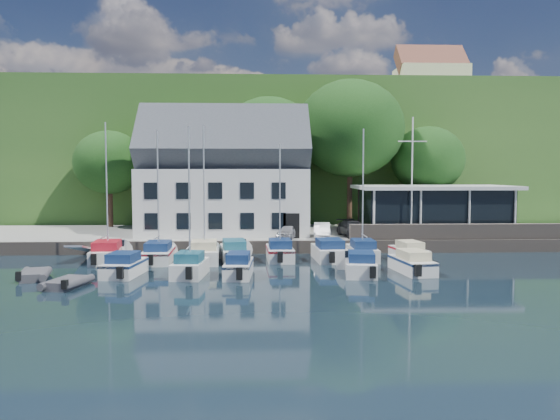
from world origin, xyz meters
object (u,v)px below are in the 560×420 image
(car_white, at_px, (322,230))
(boat_r1_6, at_px, (363,197))
(boat_r1_0, at_px, (107,196))
(boat_r2_2, at_px, (239,264))
(boat_r1_5, at_px, (329,249))
(dinghy_1, at_px, (67,281))
(dinghy_0, at_px, (35,273))
(harbor_building, at_px, (225,183))
(flagpole, at_px, (412,178))
(club_pavilion, at_px, (433,209))
(car_dgrey, at_px, (353,229))
(boat_r1_2, at_px, (204,194))
(car_silver, at_px, (288,231))
(boat_r2_3, at_px, (361,263))
(boat_r2_4, at_px, (412,261))
(boat_r1_7, at_px, (409,250))
(boat_r1_3, at_px, (234,250))
(boat_r1_1, at_px, (158,199))
(car_blue, at_px, (383,228))
(boat_r1_4, at_px, (280,195))
(boat_r2_0, at_px, (124,264))
(boat_r2_1, at_px, (189,200))

(car_white, xyz_separation_m, boat_r1_6, (2.31, -5.11, 2.91))
(boat_r1_0, height_order, boat_r2_2, boat_r1_0)
(boat_r1_5, relative_size, dinghy_1, 2.15)
(dinghy_0, bearing_deg, boat_r1_6, 2.68)
(harbor_building, height_order, flagpole, flagpole)
(dinghy_1, bearing_deg, boat_r1_0, 105.00)
(club_pavilion, relative_size, flagpole, 1.37)
(harbor_building, distance_m, car_dgrey, 11.63)
(boat_r1_2, bearing_deg, car_silver, 38.84)
(boat_r2_3, bearing_deg, car_dgrey, 90.30)
(car_white, relative_size, boat_r2_4, 0.62)
(boat_r1_7, bearing_deg, flagpole, 62.83)
(car_silver, height_order, boat_r2_3, car_silver)
(car_silver, height_order, car_dgrey, car_dgrey)
(harbor_building, distance_m, car_white, 9.51)
(boat_r1_3, xyz_separation_m, boat_r1_7, (12.48, -0.18, -0.07))
(boat_r2_4, xyz_separation_m, dinghy_0, (-22.72, -1.20, -0.37))
(harbor_building, relative_size, boat_r2_3, 2.52)
(boat_r1_7, height_order, boat_r2_2, boat_r2_2)
(dinghy_0, bearing_deg, car_silver, 21.08)
(flagpole, height_order, boat_r1_7, flagpole)
(club_pavilion, height_order, boat_r1_6, boat_r1_6)
(car_dgrey, bearing_deg, dinghy_1, -149.85)
(flagpole, distance_m, boat_r1_2, 16.92)
(boat_r1_1, bearing_deg, club_pavilion, 18.78)
(boat_r2_4, bearing_deg, car_white, 106.63)
(boat_r2_4, bearing_deg, harbor_building, 125.14)
(club_pavilion, bearing_deg, boat_r1_1, -159.08)
(car_white, bearing_deg, boat_r1_6, -60.02)
(boat_r2_4, relative_size, dinghy_1, 2.06)
(boat_r1_2, bearing_deg, car_dgrey, 26.26)
(boat_r2_4, bearing_deg, boat_r1_5, 125.19)
(boat_r1_7, xyz_separation_m, dinghy_1, (-21.20, -8.57, -0.35))
(boat_r1_3, relative_size, dinghy_0, 2.28)
(harbor_building, distance_m, car_silver, 7.58)
(car_blue, bearing_deg, car_white, -154.22)
(car_white, relative_size, boat_r1_4, 0.39)
(car_silver, xyz_separation_m, boat_r1_3, (-4.09, -4.64, -0.80))
(harbor_building, distance_m, flagpole, 15.66)
(boat_r1_1, distance_m, boat_r2_4, 17.60)
(boat_r1_0, bearing_deg, boat_r1_6, -5.62)
(boat_r1_1, distance_m, boat_r1_3, 6.42)
(boat_r1_7, height_order, boat_r2_0, boat_r2_0)
(boat_r1_1, xyz_separation_m, boat_r2_0, (-1.19, -5.02, -3.71))
(boat_r1_4, height_order, boat_r2_2, boat_r1_4)
(car_dgrey, height_order, boat_r1_0, boat_r1_0)
(car_dgrey, xyz_separation_m, boat_r2_2, (-8.95, -11.49, -0.92))
(car_white, bearing_deg, car_silver, -166.56)
(car_white, distance_m, boat_r1_1, 13.52)
(boat_r2_1, relative_size, dinghy_1, 3.21)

